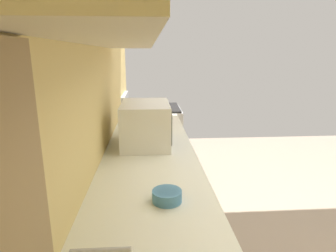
% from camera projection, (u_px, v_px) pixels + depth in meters
% --- Properties ---
extents(wall_back, '(4.14, 0.12, 2.64)m').
position_uv_depth(wall_back, '(90.00, 89.00, 1.73)').
color(wall_back, '#E3C475').
rests_on(wall_back, ground_plane).
extents(counter_run, '(3.26, 0.62, 0.89)m').
position_uv_depth(counter_run, '(150.00, 250.00, 1.61)').
color(counter_run, beige).
rests_on(counter_run, ground_plane).
extents(oven_range, '(0.63, 0.69, 1.07)m').
position_uv_depth(oven_range, '(153.00, 143.00, 3.48)').
color(oven_range, '#B7BABF').
rests_on(oven_range, ground_plane).
extents(microwave, '(0.48, 0.34, 0.30)m').
position_uv_depth(microwave, '(146.00, 124.00, 2.01)').
color(microwave, white).
rests_on(microwave, counter_run).
extents(bowl, '(0.13, 0.13, 0.05)m').
position_uv_depth(bowl, '(167.00, 195.00, 1.25)').
color(bowl, '#4C8CBF').
rests_on(bowl, counter_run).
extents(kettle, '(0.17, 0.12, 0.18)m').
position_uv_depth(kettle, '(157.00, 113.00, 2.74)').
color(kettle, red).
rests_on(kettle, counter_run).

